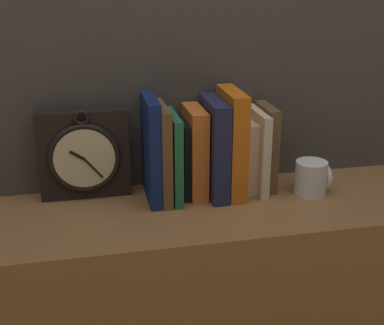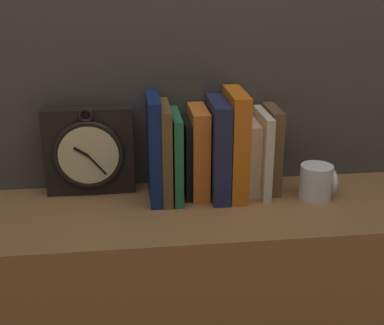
% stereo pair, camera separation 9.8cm
% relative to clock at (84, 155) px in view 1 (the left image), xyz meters
% --- Properties ---
extents(clock, '(0.21, 0.06, 0.22)m').
position_rel_clock_xyz_m(clock, '(0.00, 0.00, 0.00)').
color(clock, black).
rests_on(clock, bookshelf).
extents(book_slot0_navy, '(0.03, 0.15, 0.24)m').
position_rel_clock_xyz_m(book_slot0_navy, '(0.15, -0.05, 0.02)').
color(book_slot0_navy, navy).
rests_on(book_slot0_navy, bookshelf).
extents(book_slot1_brown, '(0.02, 0.15, 0.22)m').
position_rel_clock_xyz_m(book_slot1_brown, '(0.18, -0.05, 0.01)').
color(book_slot1_brown, brown).
rests_on(book_slot1_brown, bookshelf).
extents(book_slot2_green, '(0.02, 0.15, 0.20)m').
position_rel_clock_xyz_m(book_slot2_green, '(0.20, -0.05, -0.00)').
color(book_slot2_green, '#226D44').
rests_on(book_slot2_green, bookshelf).
extents(book_slot3_black, '(0.02, 0.12, 0.18)m').
position_rel_clock_xyz_m(book_slot3_black, '(0.22, -0.03, -0.01)').
color(book_slot3_black, black).
rests_on(book_slot3_black, bookshelf).
extents(book_slot4_orange, '(0.04, 0.13, 0.21)m').
position_rel_clock_xyz_m(book_slot4_orange, '(0.26, -0.04, 0.00)').
color(book_slot4_orange, orange).
rests_on(book_slot4_orange, bookshelf).
extents(book_slot5_navy, '(0.04, 0.16, 0.23)m').
position_rel_clock_xyz_m(book_slot5_navy, '(0.30, -0.05, 0.01)').
color(book_slot5_navy, '#21264C').
rests_on(book_slot5_navy, bookshelf).
extents(book_slot6_orange, '(0.04, 0.15, 0.25)m').
position_rel_clock_xyz_m(book_slot6_orange, '(0.34, -0.05, 0.02)').
color(book_slot6_orange, orange).
rests_on(book_slot6_orange, bookshelf).
extents(book_slot7_cream, '(0.03, 0.12, 0.17)m').
position_rel_clock_xyz_m(book_slot7_cream, '(0.38, -0.03, -0.02)').
color(book_slot7_cream, beige).
rests_on(book_slot7_cream, bookshelf).
extents(book_slot8_cream, '(0.02, 0.14, 0.20)m').
position_rel_clock_xyz_m(book_slot8_cream, '(0.41, -0.04, -0.01)').
color(book_slot8_cream, beige).
rests_on(book_slot8_cream, bookshelf).
extents(book_slot9_brown, '(0.03, 0.12, 0.20)m').
position_rel_clock_xyz_m(book_slot9_brown, '(0.43, -0.03, -0.00)').
color(book_slot9_brown, brown).
rests_on(book_slot9_brown, bookshelf).
extents(mug, '(0.08, 0.08, 0.08)m').
position_rel_clock_xyz_m(mug, '(0.53, -0.10, -0.06)').
color(mug, white).
rests_on(mug, bookshelf).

